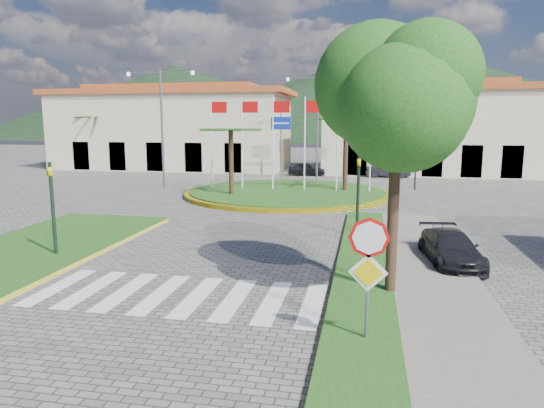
% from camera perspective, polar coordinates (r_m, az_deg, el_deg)
% --- Properties ---
extents(ground, '(160.00, 160.00, 0.00)m').
position_cam_1_polar(ground, '(9.86, -20.61, -17.92)').
color(ground, '#595755').
rests_on(ground, ground).
extents(sidewalk_right, '(4.00, 28.00, 0.15)m').
position_cam_1_polar(sidewalk_right, '(10.41, 17.25, -15.76)').
color(sidewalk_right, gray).
rests_on(sidewalk_right, ground).
extents(verge_right, '(1.60, 28.00, 0.18)m').
position_cam_1_polar(verge_right, '(10.33, 10.38, -15.57)').
color(verge_right, '#214A15').
rests_on(verge_right, ground).
extents(median_left, '(5.00, 14.00, 0.18)m').
position_cam_1_polar(median_left, '(18.05, -28.34, -5.59)').
color(median_left, '#214A15').
rests_on(median_left, ground).
extents(crosswalk, '(8.00, 3.00, 0.01)m').
position_cam_1_polar(crosswalk, '(13.12, -11.32, -10.43)').
color(crosswalk, silver).
rests_on(crosswalk, ground).
extents(roundabout_island, '(12.70, 12.70, 6.00)m').
position_cam_1_polar(roundabout_island, '(30.06, 1.79, 1.38)').
color(roundabout_island, yellow).
rests_on(roundabout_island, ground).
extents(stop_sign, '(0.80, 0.11, 2.65)m').
position_cam_1_polar(stop_sign, '(9.70, 11.27, -6.54)').
color(stop_sign, slate).
rests_on(stop_sign, ground).
extents(deciduous_tree, '(3.60, 3.60, 6.80)m').
position_cam_1_polar(deciduous_tree, '(12.41, 14.63, 12.61)').
color(deciduous_tree, black).
rests_on(deciduous_tree, ground).
extents(traffic_light_left, '(0.15, 0.18, 3.20)m').
position_cam_1_polar(traffic_light_left, '(17.29, -24.44, 0.35)').
color(traffic_light_left, black).
rests_on(traffic_light_left, ground).
extents(traffic_light_right, '(0.15, 0.18, 3.20)m').
position_cam_1_polar(traffic_light_right, '(19.53, 10.11, 2.03)').
color(traffic_light_right, black).
rests_on(traffic_light_right, ground).
extents(traffic_light_far, '(0.18, 0.15, 3.20)m').
position_cam_1_polar(traffic_light_far, '(33.61, 16.58, 4.88)').
color(traffic_light_far, black).
rests_on(traffic_light_far, ground).
extents(direction_sign_west, '(1.60, 0.14, 5.20)m').
position_cam_1_polar(direction_sign_west, '(38.95, 1.04, 8.20)').
color(direction_sign_west, slate).
rests_on(direction_sign_west, ground).
extents(direction_sign_east, '(1.60, 0.14, 5.20)m').
position_cam_1_polar(direction_sign_east, '(38.39, 8.49, 8.08)').
color(direction_sign_east, slate).
rests_on(direction_sign_east, ground).
extents(street_lamp_centre, '(4.80, 0.16, 8.00)m').
position_cam_1_polar(street_lamp_centre, '(37.56, 5.36, 9.59)').
color(street_lamp_centre, slate).
rests_on(street_lamp_centre, ground).
extents(street_lamp_west, '(4.80, 0.16, 8.00)m').
position_cam_1_polar(street_lamp_west, '(34.27, -12.83, 9.40)').
color(street_lamp_west, slate).
rests_on(street_lamp_west, ground).
extents(building_left, '(23.32, 9.54, 8.05)m').
position_cam_1_polar(building_left, '(49.12, -11.55, 8.73)').
color(building_left, beige).
rests_on(building_left, ground).
extents(building_right, '(19.08, 9.54, 8.05)m').
position_cam_1_polar(building_right, '(45.67, 17.83, 8.42)').
color(building_right, beige).
rests_on(building_right, ground).
extents(hill_far_west, '(140.00, 140.00, 22.00)m').
position_cam_1_polar(hill_far_west, '(159.18, -11.21, 11.74)').
color(hill_far_west, black).
rests_on(hill_far_west, ground).
extents(hill_far_mid, '(180.00, 180.00, 30.00)m').
position_cam_1_polar(hill_far_mid, '(168.01, 14.95, 12.84)').
color(hill_far_mid, black).
rests_on(hill_far_mid, ground).
extents(hill_near_back, '(110.00, 110.00, 16.00)m').
position_cam_1_polar(hill_near_back, '(138.21, 5.05, 10.99)').
color(hill_near_back, black).
rests_on(hill_near_back, ground).
extents(white_van, '(4.39, 3.09, 1.11)m').
position_cam_1_polar(white_van, '(45.53, -1.64, 4.65)').
color(white_van, silver).
rests_on(white_van, ground).
extents(car_dark_a, '(3.37, 1.80, 1.09)m').
position_cam_1_polar(car_dark_a, '(41.40, 4.11, 4.12)').
color(car_dark_a, black).
rests_on(car_dark_a, ground).
extents(car_dark_b, '(3.66, 1.44, 1.18)m').
position_cam_1_polar(car_dark_b, '(41.11, 13.45, 3.91)').
color(car_dark_b, black).
rests_on(car_dark_b, ground).
extents(car_side_right, '(1.88, 3.75, 1.05)m').
position_cam_1_polar(car_side_right, '(16.39, 20.28, -4.91)').
color(car_side_right, black).
rests_on(car_side_right, ground).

